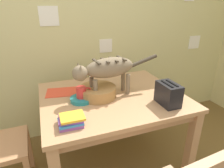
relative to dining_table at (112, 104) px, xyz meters
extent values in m
cube|color=#D2CA84|center=(-0.13, 0.74, 0.60)|extent=(4.79, 0.10, 2.50)
cube|color=white|center=(-0.40, 0.69, 0.70)|extent=(0.19, 0.01, 0.19)
cube|color=white|center=(1.44, 0.69, 0.32)|extent=(0.17, 0.01, 0.17)
cube|color=white|center=(0.18, 0.69, 0.37)|extent=(0.15, 0.01, 0.15)
cube|color=tan|center=(0.00, 0.00, 0.07)|extent=(1.17, 0.97, 0.03)
cube|color=tan|center=(0.00, 0.00, 0.02)|extent=(1.09, 0.89, 0.07)
cube|color=tan|center=(0.54, -0.43, -0.30)|extent=(0.07, 0.07, 0.71)
cube|color=tan|center=(-0.54, 0.43, -0.30)|extent=(0.07, 0.07, 0.71)
cube|color=tan|center=(0.54, 0.43, -0.30)|extent=(0.07, 0.07, 0.71)
ellipsoid|color=#7D6B51|center=(-0.02, 0.00, 0.33)|extent=(0.43, 0.19, 0.16)
cube|color=#453A2C|center=(0.09, 0.01, 0.40)|extent=(0.03, 0.15, 0.01)
cube|color=#453A2C|center=(0.01, 0.01, 0.40)|extent=(0.03, 0.15, 0.01)
cube|color=#453A2C|center=(-0.06, 0.00, 0.40)|extent=(0.03, 0.15, 0.01)
cube|color=#453A2C|center=(-0.13, -0.01, 0.40)|extent=(0.03, 0.15, 0.01)
cylinder|color=#7D6B51|center=(-0.16, -0.05, 0.18)|extent=(0.04, 0.04, 0.18)
cylinder|color=#7D6B51|center=(-0.17, 0.03, 0.18)|extent=(0.04, 0.04, 0.18)
cylinder|color=#7D6B51|center=(0.13, -0.03, 0.18)|extent=(0.04, 0.04, 0.18)
cylinder|color=#7D6B51|center=(0.13, 0.06, 0.18)|extent=(0.04, 0.04, 0.18)
sphere|color=#7D6B51|center=(-0.27, -0.02, 0.32)|extent=(0.12, 0.12, 0.12)
cone|color=#7D6B51|center=(-0.26, -0.05, 0.37)|extent=(0.04, 0.04, 0.05)
cone|color=#7D6B51|center=(-0.27, 0.01, 0.37)|extent=(0.04, 0.04, 0.05)
cylinder|color=#453A2C|center=(0.31, 0.03, 0.35)|extent=(0.26, 0.05, 0.09)
cylinder|color=teal|center=(-0.27, -0.02, 0.10)|extent=(0.18, 0.18, 0.03)
cylinder|color=red|center=(-0.27, -0.02, 0.17)|extent=(0.08, 0.08, 0.09)
torus|color=red|center=(-0.22, -0.02, 0.17)|extent=(0.06, 0.01, 0.06)
cube|color=#E6442A|center=(-0.39, 0.20, 0.09)|extent=(0.30, 0.23, 0.01)
cube|color=#924EA3|center=(-0.40, -0.32, 0.10)|extent=(0.16, 0.13, 0.02)
cube|color=#3687C6|center=(-0.40, -0.33, 0.12)|extent=(0.15, 0.13, 0.01)
cube|color=purple|center=(-0.40, -0.32, 0.13)|extent=(0.16, 0.14, 0.02)
cube|color=yellow|center=(-0.39, -0.32, 0.15)|extent=(0.15, 0.13, 0.02)
cylinder|color=#A77941|center=(-0.12, 0.01, 0.13)|extent=(0.30, 0.30, 0.09)
cylinder|color=#4B361D|center=(-0.12, 0.01, 0.14)|extent=(0.25, 0.25, 0.08)
cube|color=black|center=(0.34, -0.30, 0.17)|extent=(0.12, 0.20, 0.17)
cube|color=black|center=(0.32, -0.30, 0.26)|extent=(0.02, 0.14, 0.01)
cube|color=black|center=(0.37, -0.30, 0.26)|extent=(0.02, 0.14, 0.01)
cube|color=tan|center=(0.02, -1.01, 0.24)|extent=(0.42, 0.07, 0.08)
cube|color=tan|center=(-0.75, 0.23, -0.45)|extent=(0.04, 0.04, 0.42)
camera|label=1|loc=(-0.52, -1.40, 0.81)|focal=31.09mm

